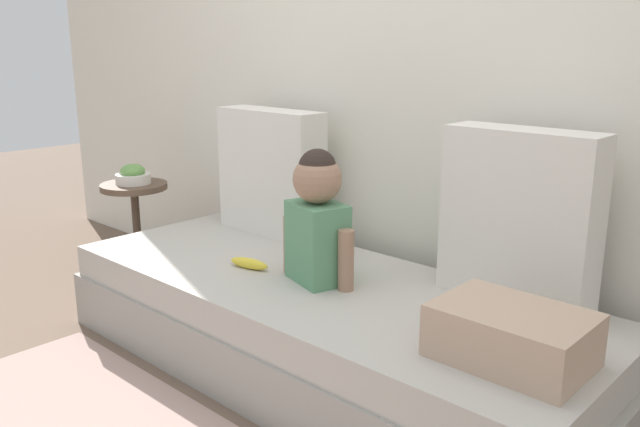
{
  "coord_description": "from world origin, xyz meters",
  "views": [
    {
      "loc": [
        1.52,
        -1.64,
        1.19
      ],
      "look_at": [
        -0.01,
        0.0,
        0.6
      ],
      "focal_mm": 36.98,
      "sensor_mm": 36.0,
      "label": 1
    }
  ],
  "objects": [
    {
      "name": "ground_plane",
      "position": [
        0.0,
        0.0,
        0.0
      ],
      "size": [
        12.0,
        12.0,
        0.0
      ],
      "primitive_type": "plane",
      "color": "brown"
    },
    {
      "name": "back_wall",
      "position": [
        0.0,
        0.54,
        1.25
      ],
      "size": [
        5.34,
        0.1,
        2.49
      ],
      "primitive_type": "cube",
      "color": "silver",
      "rests_on": "ground"
    },
    {
      "name": "couch",
      "position": [
        0.0,
        0.0,
        0.17
      ],
      "size": [
        2.14,
        0.82,
        0.35
      ],
      "color": "#9C978F",
      "rests_on": "ground"
    },
    {
      "name": "throw_pillow_left",
      "position": [
        -0.59,
        0.31,
        0.63
      ],
      "size": [
        0.53,
        0.16,
        0.55
      ],
      "primitive_type": "cube",
      "color": "silver",
      "rests_on": "couch"
    },
    {
      "name": "throw_pillow_right",
      "position": [
        0.59,
        0.31,
        0.64
      ],
      "size": [
        0.5,
        0.16,
        0.57
      ],
      "primitive_type": "cube",
      "color": "silver",
      "rests_on": "couch"
    },
    {
      "name": "toddler",
      "position": [
        -0.01,
        -0.01,
        0.59
      ],
      "size": [
        0.32,
        0.21,
        0.48
      ],
      "color": "#568E66",
      "rests_on": "couch"
    },
    {
      "name": "banana",
      "position": [
        -0.29,
        -0.09,
        0.37
      ],
      "size": [
        0.18,
        0.08,
        0.04
      ],
      "primitive_type": "ellipsoid",
      "rotation": [
        0.0,
        0.0,
        0.21
      ],
      "color": "yellow",
      "rests_on": "couch"
    },
    {
      "name": "folded_blanket",
      "position": [
        0.79,
        -0.1,
        0.43
      ],
      "size": [
        0.4,
        0.28,
        0.15
      ],
      "primitive_type": "cube",
      "color": "tan",
      "rests_on": "couch"
    },
    {
      "name": "side_table",
      "position": [
        -1.38,
        0.1,
        0.38
      ],
      "size": [
        0.33,
        0.33,
        0.5
      ],
      "color": "brown",
      "rests_on": "ground"
    },
    {
      "name": "fruit_bowl",
      "position": [
        -1.38,
        0.1,
        0.54
      ],
      "size": [
        0.17,
        0.17,
        0.1
      ],
      "color": "silver",
      "rests_on": "side_table"
    }
  ]
}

